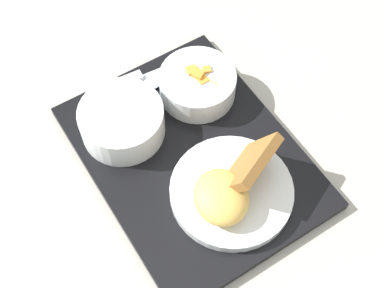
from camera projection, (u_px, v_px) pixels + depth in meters
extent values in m
plane|color=#ADA89E|center=(192.00, 159.00, 0.85)|extent=(4.00, 4.00, 0.00)
cube|color=black|center=(192.00, 156.00, 0.84)|extent=(0.40, 0.31, 0.02)
cylinder|color=silver|center=(198.00, 85.00, 0.87)|extent=(0.13, 0.13, 0.05)
torus|color=silver|center=(198.00, 77.00, 0.86)|extent=(0.13, 0.13, 0.01)
cylinder|color=#9EC67A|center=(195.00, 76.00, 0.86)|extent=(0.03, 0.03, 0.01)
cylinder|color=#9EC67A|center=(190.00, 91.00, 0.85)|extent=(0.05, 0.05, 0.01)
cylinder|color=#9EC67A|center=(202.00, 70.00, 0.87)|extent=(0.06, 0.06, 0.01)
cylinder|color=#9EC67A|center=(206.00, 90.00, 0.85)|extent=(0.06, 0.06, 0.02)
cylinder|color=#9EC67A|center=(191.00, 73.00, 0.87)|extent=(0.05, 0.05, 0.01)
cube|color=orange|center=(202.00, 81.00, 0.85)|extent=(0.02, 0.02, 0.01)
cube|color=orange|center=(198.00, 76.00, 0.86)|extent=(0.02, 0.02, 0.02)
cube|color=orange|center=(207.00, 71.00, 0.86)|extent=(0.02, 0.02, 0.01)
cube|color=orange|center=(192.00, 72.00, 0.86)|extent=(0.02, 0.02, 0.01)
cylinder|color=silver|center=(122.00, 121.00, 0.83)|extent=(0.13, 0.13, 0.05)
torus|color=silver|center=(120.00, 113.00, 0.81)|extent=(0.13, 0.13, 0.01)
cylinder|color=#C67F3D|center=(122.00, 120.00, 0.83)|extent=(0.11, 0.11, 0.04)
cube|color=#E5A356|center=(120.00, 110.00, 0.82)|extent=(0.02, 0.02, 0.01)
cube|color=#E5A356|center=(117.00, 115.00, 0.81)|extent=(0.02, 0.02, 0.01)
cylinder|color=silver|center=(231.00, 191.00, 0.79)|extent=(0.18, 0.18, 0.02)
ellipsoid|color=#EAB756|center=(221.00, 197.00, 0.75)|extent=(0.11, 0.10, 0.04)
cube|color=#93602D|center=(246.00, 166.00, 0.77)|extent=(0.09, 0.11, 0.09)
cube|color=silver|center=(169.00, 68.00, 0.92)|extent=(0.02, 0.10, 0.00)
cube|color=silver|center=(122.00, 84.00, 0.89)|extent=(0.03, 0.08, 0.02)
ellipsoid|color=silver|center=(153.00, 81.00, 0.90)|extent=(0.03, 0.04, 0.01)
cube|color=silver|center=(115.00, 102.00, 0.88)|extent=(0.01, 0.11, 0.01)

